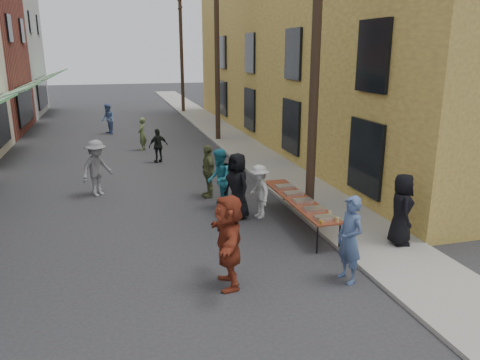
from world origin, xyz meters
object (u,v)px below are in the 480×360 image
catering_tray_sausage (325,218)px  server (401,209)px  guest_front_c (219,179)px  utility_pole_mid (217,53)px  utility_pole_far (181,52)px  serving_table (299,200)px  guest_front_a (237,186)px  utility_pole_near (315,56)px

catering_tray_sausage → server: bearing=-12.8°
catering_tray_sausage → guest_front_c: size_ratio=0.27×
utility_pole_mid → catering_tray_sausage: (-0.66, -14.41, -3.71)m
guest_front_c → server: (3.57, -3.99, 0.05)m
utility_pole_far → serving_table: size_ratio=2.25×
utility_pole_far → serving_table: (-0.66, -24.76, -3.79)m
serving_table → server: server is taller
guest_front_a → server: (3.27, -3.07, 0.03)m
catering_tray_sausage → guest_front_a: bearing=118.9°
catering_tray_sausage → guest_front_a: guest_front_a is taller
utility_pole_near → guest_front_c: 4.48m
utility_pole_near → utility_pole_mid: size_ratio=1.00×
utility_pole_mid → catering_tray_sausage: 14.89m
serving_table → guest_front_a: size_ratio=2.10×
utility_pole_far → guest_front_c: size_ratio=4.88×
serving_table → utility_pole_mid: bearing=87.0°
catering_tray_sausage → server: server is taller
catering_tray_sausage → serving_table: bearing=90.0°
guest_front_c → server: server is taller
serving_table → utility_pole_near: bearing=48.9°
utility_pole_near → guest_front_a: size_ratio=4.73×
serving_table → guest_front_c: guest_front_c is taller
server → catering_tray_sausage: bearing=96.4°
utility_pole_far → guest_front_c: utility_pole_far is taller
catering_tray_sausage → guest_front_c: 4.00m
catering_tray_sausage → guest_front_a: size_ratio=0.26×
utility_pole_mid → guest_front_c: bearing=-102.7°
utility_pole_mid → server: (1.14, -14.82, -3.52)m
utility_pole_near → guest_front_c: bearing=154.3°
utility_pole_mid → serving_table: (-0.66, -12.76, -3.79)m
utility_pole_near → catering_tray_sausage: utility_pole_near is taller
serving_table → catering_tray_sausage: bearing=-90.0°
utility_pole_near → serving_table: size_ratio=2.25×
utility_pole_near → guest_front_c: utility_pole_near is taller
serving_table → guest_front_c: size_ratio=2.17×
utility_pole_near → serving_table: (-0.66, -0.76, -3.79)m
utility_pole_near → serving_table: utility_pole_near is taller
utility_pole_near → catering_tray_sausage: bearing=-105.4°
utility_pole_near → serving_table: bearing=-131.1°
utility_pole_near → guest_front_a: 4.15m
utility_pole_near → server: bearing=-68.0°
utility_pole_near → guest_front_a: bearing=173.3°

